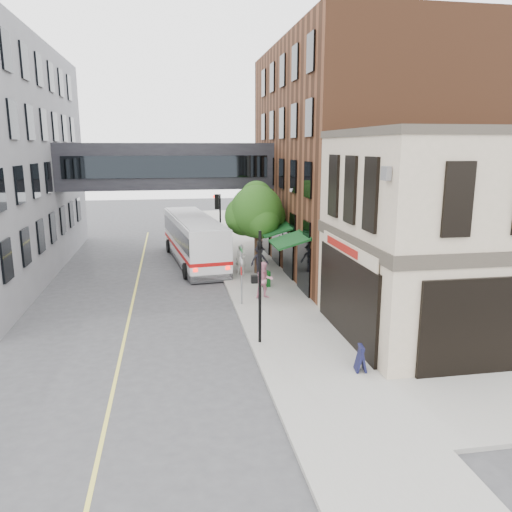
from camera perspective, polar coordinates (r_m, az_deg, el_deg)
name	(u,v)px	position (r m, az deg, el deg)	size (l,w,h in m)	color
ground	(259,367)	(18.41, 0.32, -12.61)	(120.00, 120.00, 0.00)	#38383A
sidewalk_main	(251,270)	(31.76, -0.60, -1.62)	(4.00, 60.00, 0.15)	gray
corner_building	(465,235)	(22.23, 22.77, 2.19)	(10.19, 8.12, 8.45)	beige
brick_building	(368,159)	(33.98, 12.73, 10.78)	(13.76, 18.00, 14.00)	#572F1B
skyway_bridge	(167,166)	(34.43, -10.10, 10.10)	(14.00, 3.18, 3.00)	black
traffic_signal_near	(259,273)	(19.32, 0.36, -1.98)	(0.44, 0.22, 4.60)	black
traffic_signal_far	(218,214)	(33.86, -4.35, 4.84)	(0.53, 0.28, 4.50)	black
street_sign_pole	(241,269)	(24.36, -1.68, -1.48)	(0.08, 0.75, 3.00)	gray
street_tree	(256,212)	(30.32, -0.01, 5.09)	(3.80, 3.20, 5.60)	#382619
lane_marking	(134,295)	(27.61, -13.75, -4.31)	(0.12, 40.00, 0.01)	#D8CC4C
bus	(194,238)	(34.08, -7.12, 2.10)	(3.96, 11.72, 3.09)	silver
pedestrian_a	(241,260)	(30.32, -1.73, -0.42)	(0.66, 0.43, 1.80)	silver
pedestrian_b	(264,280)	(25.53, 0.95, -2.77)	(0.92, 0.72, 1.89)	pink
pedestrian_c	(260,260)	(30.27, 0.41, -0.45)	(1.15, 0.66, 1.78)	black
newspaper_box	(265,279)	(27.70, 1.08, -2.64)	(0.44, 0.39, 0.88)	#12521A
sandwich_board	(361,358)	(18.00, 11.88, -11.36)	(0.33, 0.52, 0.92)	black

